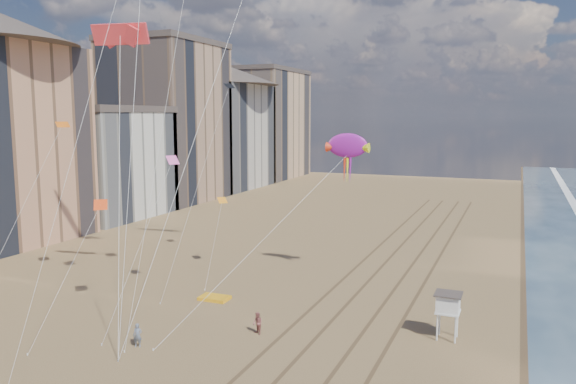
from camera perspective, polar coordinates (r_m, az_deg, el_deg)
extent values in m
plane|color=#42301E|center=(57.37, 27.07, -8.82)|extent=(260.00, 260.00, 0.00)
cube|color=brown|center=(49.89, 3.87, -10.40)|extent=(0.28, 120.00, 0.01)
cube|color=brown|center=(49.22, 6.57, -10.69)|extent=(0.28, 120.00, 0.01)
cube|color=brown|center=(48.58, 9.80, -11.00)|extent=(0.28, 120.00, 0.01)
cube|color=brown|center=(48.19, 12.40, -11.23)|extent=(0.28, 120.00, 0.01)
cube|color=silver|center=(90.94, -17.96, 2.65)|extent=(14.00, 18.00, 16.00)
cube|color=#473D38|center=(90.63, -18.19, 8.01)|extent=(14.28, 18.36, 1.00)
cube|color=tan|center=(105.55, -12.15, 6.78)|extent=(16.00, 20.00, 28.00)
cube|color=#473D38|center=(106.32, -12.38, 14.61)|extent=(16.32, 20.40, 1.00)
cube|color=#BCB2A3|center=(122.38, -6.58, 5.61)|extent=(15.00, 22.00, 22.00)
cone|color=#473D38|center=(122.60, -6.68, 11.79)|extent=(34.22, 34.22, 4.40)
cube|color=tan|center=(142.18, -2.45, 6.76)|extent=(16.00, 24.00, 26.00)
cube|color=#473D38|center=(142.57, -2.48, 12.19)|extent=(16.32, 24.48, 1.00)
cylinder|color=silver|center=(41.40, 14.90, -13.21)|extent=(0.12, 0.12, 1.83)
cylinder|color=silver|center=(41.28, 16.63, -13.34)|extent=(0.12, 0.12, 1.83)
cylinder|color=silver|center=(42.54, 15.13, -12.64)|extent=(0.12, 0.12, 1.83)
cylinder|color=silver|center=(42.42, 16.81, -12.76)|extent=(0.12, 0.12, 1.83)
cube|color=silver|center=(41.54, 15.92, -11.60)|extent=(1.63, 1.63, 0.12)
cube|color=silver|center=(41.35, 15.96, -10.80)|extent=(1.53, 1.53, 1.12)
cube|color=#473D38|center=(41.14, 15.99, -9.93)|extent=(1.83, 1.83, 0.10)
cube|color=#F7A914|center=(49.00, -7.47, -10.62)|extent=(2.52, 1.62, 0.28)
ellipsoid|color=#97179A|center=(51.86, 6.07, 4.72)|extent=(4.11, 0.77, 2.44)
cone|color=red|center=(52.30, 4.52, 4.57)|extent=(1.10, 0.92, 0.92)
cone|color=#FBFF1A|center=(51.47, 7.64, 4.47)|extent=(1.10, 0.92, 0.92)
cylinder|color=silver|center=(44.63, -2.28, -4.65)|extent=(0.03, 0.03, 24.57)
imported|color=slate|center=(40.43, -15.04, -13.89)|extent=(0.69, 0.57, 1.63)
imported|color=#9A534E|center=(41.25, -3.10, -13.18)|extent=(1.00, 0.95, 1.62)
cube|color=#FB373C|center=(48.39, -16.69, 15.11)|extent=(4.81, 1.61, 1.64)
plane|color=black|center=(55.32, -5.98, 10.68)|extent=(1.43, 1.45, 0.49)
plane|color=#EE4616|center=(45.46, -18.50, -1.23)|extent=(1.73, 1.70, 0.66)
plane|color=orange|center=(56.10, -6.69, -0.83)|extent=(1.49, 1.49, 0.49)
plane|color=pink|center=(46.69, -11.64, 3.21)|extent=(1.43, 1.47, 0.67)
plane|color=orange|center=(52.33, -21.92, 6.38)|extent=(1.85, 1.87, 0.47)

